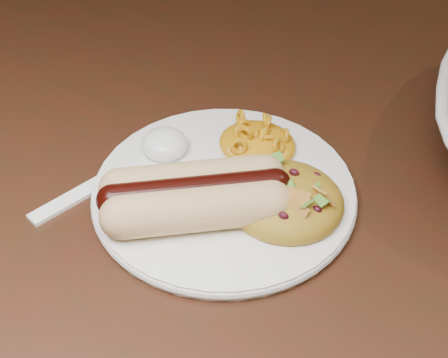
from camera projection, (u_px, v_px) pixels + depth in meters
The scene contains 7 objects.
table at pixel (235, 243), 0.69m from camera, with size 1.60×0.90×0.75m.
plate at pixel (224, 192), 0.60m from camera, with size 0.23×0.23×0.01m, color white.
hotdog at pixel (195, 195), 0.56m from camera, with size 0.12×0.13×0.04m.
mac_and_cheese at pixel (258, 136), 0.63m from camera, with size 0.07×0.07×0.03m, color gold.
sour_cream at pixel (164, 140), 0.62m from camera, with size 0.04×0.04×0.03m, color white.
taco_salad at pixel (286, 192), 0.57m from camera, with size 0.10×0.10×0.04m.
fork at pixel (80, 194), 0.61m from camera, with size 0.02×0.14×0.00m, color white.
Camera 1 is at (0.21, -0.41, 1.17)m, focal length 55.00 mm.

